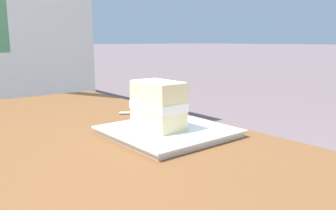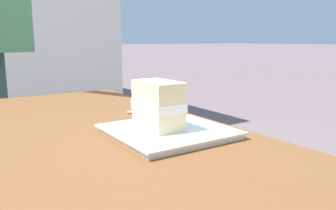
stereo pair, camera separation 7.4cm
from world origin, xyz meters
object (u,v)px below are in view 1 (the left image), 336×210
Objects in this scene: patio_table at (47,204)px; cake_slice at (158,105)px; dessert_plate at (168,132)px; dessert_fork at (153,112)px.

cake_slice reaches higher than patio_table.
dessert_plate is 2.09× the size of cake_slice.
patio_table is 0.43m from dessert_fork.
patio_table is 0.30m from cake_slice.
dessert_fork is at bearing 115.47° from patio_table.
dessert_fork is (-0.20, 0.11, -0.00)m from dessert_plate.
cake_slice is 0.77× the size of dessert_fork.
patio_table is 0.29m from dessert_plate.
dessert_plate is (0.02, 0.27, 0.10)m from patio_table.
dessert_plate is at bearing 85.47° from patio_table.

